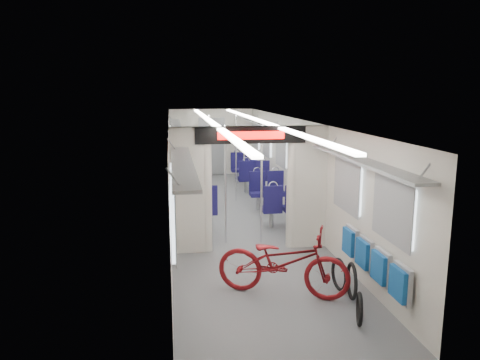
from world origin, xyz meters
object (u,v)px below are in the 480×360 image
at_px(seat_bay_near_left, 194,196).
at_px(stanchion_far_right, 236,159).
at_px(seat_bay_near_right, 274,196).
at_px(bike_hoop_c, 339,276).
at_px(bike_hoop_a, 359,311).
at_px(stanchion_near_right, 261,185).
at_px(bike_hoop_b, 352,283).
at_px(seat_bay_far_left, 188,173).
at_px(seat_bay_far_right, 249,170).
at_px(bicycle, 283,262).
at_px(flip_bench, 372,260).
at_px(stanchion_far_left, 210,158).
at_px(stanchion_near_left, 226,185).

height_order(seat_bay_near_left, stanchion_far_right, stanchion_far_right).
bearing_deg(seat_bay_near_right, bike_hoop_c, -89.03).
xyz_separation_m(bike_hoop_a, stanchion_near_right, (-0.60, 3.42, 0.96)).
height_order(bike_hoop_a, stanchion_near_right, stanchion_near_right).
height_order(bike_hoop_b, bike_hoop_c, bike_hoop_b).
height_order(bike_hoop_a, seat_bay_near_left, seat_bay_near_left).
height_order(seat_bay_far_left, stanchion_near_right, stanchion_near_right).
bearing_deg(bike_hoop_b, seat_bay_far_right, 91.01).
xyz_separation_m(bicycle, flip_bench, (1.22, -0.31, 0.07)).
bearing_deg(bike_hoop_a, flip_bench, 56.64).
xyz_separation_m(flip_bench, stanchion_far_left, (-1.76, 6.39, 0.57)).
bearing_deg(stanchion_far_left, seat_bay_far_left, 114.76).
distance_m(seat_bay_far_right, stanchion_near_left, 5.45).
relative_size(seat_bay_far_right, stanchion_far_left, 0.85).
bearing_deg(seat_bay_far_right, stanchion_far_left, -129.16).
bearing_deg(bicycle, stanchion_near_left, 35.77).
distance_m(stanchion_far_left, stanchion_far_right, 0.70).
distance_m(bike_hoop_a, stanchion_near_right, 3.60).
relative_size(flip_bench, bike_hoop_b, 3.82).
relative_size(bike_hoop_a, stanchion_near_left, 0.19).
bearing_deg(seat_bay_near_left, seat_bay_near_right, -3.42).
xyz_separation_m(bike_hoop_c, stanchion_far_right, (-0.72, 5.89, 0.93)).
bearing_deg(flip_bench, stanchion_near_right, 111.54).
relative_size(bike_hoop_c, seat_bay_far_left, 0.22).
distance_m(bicycle, flip_bench, 1.26).
xyz_separation_m(flip_bench, stanchion_near_left, (-1.76, 2.79, 0.57)).
relative_size(bike_hoop_a, stanchion_far_right, 0.19).
bearing_deg(bicycle, seat_bay_near_right, 12.63).
bearing_deg(stanchion_far_right, stanchion_near_right, -89.97).
distance_m(flip_bench, seat_bay_far_left, 7.87).
relative_size(bike_hoop_a, seat_bay_far_left, 0.20).
bearing_deg(stanchion_far_right, seat_bay_far_left, 133.11).
relative_size(stanchion_near_right, stanchion_far_left, 1.00).
bearing_deg(stanchion_near_left, seat_bay_near_left, 106.62).
distance_m(bicycle, stanchion_far_left, 6.13).
distance_m(seat_bay_far_left, stanchion_near_right, 5.01).
bearing_deg(seat_bay_far_right, flip_bench, -87.01).
distance_m(seat_bay_near_right, stanchion_near_right, 1.97).
bearing_deg(flip_bench, bike_hoop_b, 173.97).
bearing_deg(stanchion_near_right, bike_hoop_c, -73.07).
xyz_separation_m(seat_bay_far_left, stanchion_near_right, (1.22, -4.82, 0.58)).
height_order(bicycle, stanchion_near_left, stanchion_near_left).
distance_m(bike_hoop_c, seat_bay_near_right, 4.13).
relative_size(bicycle, stanchion_near_right, 0.84).
xyz_separation_m(bicycle, seat_bay_near_right, (0.80, 4.15, 0.01)).
xyz_separation_m(bike_hoop_b, stanchion_far_left, (-1.48, 6.36, 0.90)).
bearing_deg(flip_bench, seat_bay_far_right, 92.99).
distance_m(bicycle, seat_bay_far_left, 7.30).
height_order(seat_bay_near_left, stanchion_far_left, stanchion_far_left).
bearing_deg(flip_bench, bike_hoop_a, -123.36).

